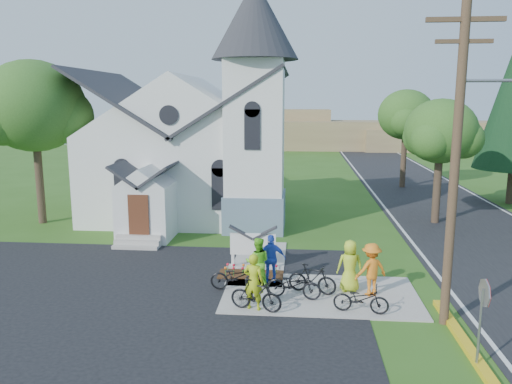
# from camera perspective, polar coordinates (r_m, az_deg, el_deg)

# --- Properties ---
(ground) EXTENTS (120.00, 120.00, 0.00)m
(ground) POSITION_cam_1_polar(r_m,az_deg,el_deg) (18.11, 2.55, -12.11)
(ground) COLOR #315B1A
(ground) RESTS_ON ground
(parking_lot) EXTENTS (20.00, 16.00, 0.02)m
(parking_lot) POSITION_cam_1_polar(r_m,az_deg,el_deg) (17.99, -21.27, -12.98)
(parking_lot) COLOR black
(parking_lot) RESTS_ON ground
(road) EXTENTS (8.00, 90.00, 0.02)m
(road) POSITION_cam_1_polar(r_m,az_deg,el_deg) (33.78, 20.94, -2.10)
(road) COLOR black
(road) RESTS_ON ground
(sidewalk) EXTENTS (7.00, 4.00, 0.05)m
(sidewalk) POSITION_cam_1_polar(r_m,az_deg,el_deg) (18.57, 7.35, -11.52)
(sidewalk) COLOR #9D968D
(sidewalk) RESTS_ON ground
(church) EXTENTS (12.35, 12.00, 13.00)m
(church) POSITION_cam_1_polar(r_m,az_deg,el_deg) (29.89, -6.92, 7.12)
(church) COLOR white
(church) RESTS_ON ground
(church_sign) EXTENTS (2.20, 0.40, 1.70)m
(church_sign) POSITION_cam_1_polar(r_m,az_deg,el_deg) (20.86, -0.35, -6.03)
(church_sign) COLOR #9D968D
(church_sign) RESTS_ON ground
(flower_bed) EXTENTS (2.60, 1.10, 0.07)m
(flower_bed) POSITION_cam_1_polar(r_m,az_deg,el_deg) (20.32, -0.59, -9.43)
(flower_bed) COLOR #341D0E
(flower_bed) RESTS_ON ground
(utility_pole) EXTENTS (3.45, 0.28, 10.00)m
(utility_pole) POSITION_cam_1_polar(r_m,az_deg,el_deg) (15.99, 22.10, 4.15)
(utility_pole) COLOR #412E20
(utility_pole) RESTS_ON ground
(stop_sign) EXTENTS (0.11, 0.76, 2.48)m
(stop_sign) POSITION_cam_1_polar(r_m,az_deg,el_deg) (14.35, 24.52, -11.63)
(stop_sign) COLOR gray
(stop_sign) RESTS_ON ground
(tree_lot_corner) EXTENTS (5.60, 5.60, 9.15)m
(tree_lot_corner) POSITION_cam_1_polar(r_m,az_deg,el_deg) (30.48, -24.07, 8.92)
(tree_lot_corner) COLOR #35241D
(tree_lot_corner) RESTS_ON ground
(tree_road_near) EXTENTS (4.00, 4.00, 7.05)m
(tree_road_near) POSITION_cam_1_polar(r_m,az_deg,el_deg) (29.81, 20.36, 6.46)
(tree_road_near) COLOR #35241D
(tree_road_near) RESTS_ON ground
(tree_road_mid) EXTENTS (4.40, 4.40, 7.80)m
(tree_road_mid) POSITION_cam_1_polar(r_m,az_deg,el_deg) (41.57, 16.76, 8.41)
(tree_road_mid) COLOR #35241D
(tree_road_mid) RESTS_ON ground
(distant_hills) EXTENTS (61.00, 10.00, 5.60)m
(distant_hills) POSITION_cam_1_polar(r_m,az_deg,el_deg) (73.25, 7.16, 6.64)
(distant_hills) COLOR olive
(distant_hills) RESTS_ON ground
(cyclist_0) EXTENTS (0.79, 0.62, 1.92)m
(cyclist_0) POSITION_cam_1_polar(r_m,az_deg,el_deg) (16.84, -0.28, -10.19)
(cyclist_0) COLOR #A8BD16
(cyclist_0) RESTS_ON sidewalk
(bike_0) EXTENTS (1.95, 0.71, 1.02)m
(bike_0) POSITION_cam_1_polar(r_m,az_deg,el_deg) (18.61, -2.24, -9.63)
(bike_0) COLOR black
(bike_0) RESTS_ON sidewalk
(cyclist_1) EXTENTS (0.95, 0.75, 1.88)m
(cyclist_1) POSITION_cam_1_polar(r_m,az_deg,el_deg) (18.78, 0.19, -8.03)
(cyclist_1) COLOR #6DD728
(cyclist_1) RESTS_ON sidewalk
(bike_1) EXTENTS (1.86, 0.95, 1.07)m
(bike_1) POSITION_cam_1_polar(r_m,az_deg,el_deg) (16.86, 0.01, -11.70)
(bike_1) COLOR black
(bike_1) RESTS_ON sidewalk
(cyclist_2) EXTENTS (1.17, 0.66, 1.88)m
(cyclist_2) POSITION_cam_1_polar(r_m,az_deg,el_deg) (19.22, 1.75, -7.61)
(cyclist_2) COLOR blue
(cyclist_2) RESTS_ON sidewalk
(bike_2) EXTENTS (2.02, 1.00, 1.02)m
(bike_2) POSITION_cam_1_polar(r_m,az_deg,el_deg) (17.90, 4.35, -10.49)
(bike_2) COLOR black
(bike_2) RESTS_ON sidewalk
(cyclist_3) EXTENTS (1.42, 1.16, 1.91)m
(cyclist_3) POSITION_cam_1_polar(r_m,az_deg,el_deg) (18.46, 13.02, -8.60)
(cyclist_3) COLOR orange
(cyclist_3) RESTS_ON sidewalk
(bike_3) EXTENTS (1.86, 1.02, 1.08)m
(bike_3) POSITION_cam_1_polar(r_m,az_deg,el_deg) (18.40, 6.44, -9.83)
(bike_3) COLOR black
(bike_3) RESTS_ON sidewalk
(cyclist_4) EXTENTS (0.97, 0.66, 1.91)m
(cyclist_4) POSITION_cam_1_polar(r_m,az_deg,el_deg) (18.68, 10.67, -8.28)
(cyclist_4) COLOR #B3D227
(cyclist_4) RESTS_ON sidewalk
(bike_4) EXTENTS (1.88, 0.91, 0.95)m
(bike_4) POSITION_cam_1_polar(r_m,az_deg,el_deg) (17.09, 11.91, -11.86)
(bike_4) COLOR black
(bike_4) RESTS_ON sidewalk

